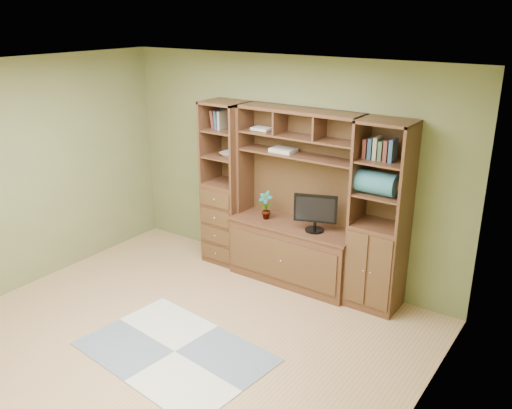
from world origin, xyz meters
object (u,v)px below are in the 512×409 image
Objects in this scene: center_hutch at (294,200)px; right_tower at (380,218)px; monitor at (315,206)px; left_tower at (226,184)px.

center_hutch is 1.03m from right_tower.
center_hutch and right_tower have the same top height.
center_hutch is 1.00× the size of right_tower.
monitor is (-0.72, -0.07, -0.00)m from right_tower.
right_tower is at bearing 2.23° from center_hutch.
monitor is (1.30, -0.07, -0.00)m from left_tower.
center_hutch is at bearing 152.84° from monitor.
left_tower is 3.49× the size of monitor.
left_tower is 1.31m from monitor.
left_tower reaches higher than monitor.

